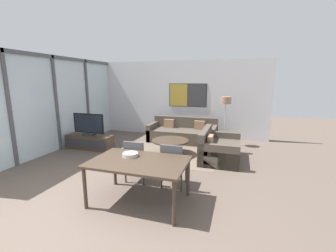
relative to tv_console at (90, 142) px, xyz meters
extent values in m
plane|color=brown|center=(2.01, -3.20, -0.22)|extent=(24.00, 24.00, 0.00)
cube|color=silver|center=(2.01, 2.59, 1.18)|extent=(6.76, 0.06, 2.80)
cube|color=#2D2D33|center=(2.49, 2.55, 1.33)|extent=(1.42, 0.01, 0.86)
cube|color=#B29333|center=(2.14, 2.54, 1.33)|extent=(0.67, 0.02, 0.82)
cube|color=#38383D|center=(2.84, 2.54, 1.33)|extent=(0.67, 0.02, 0.82)
cube|color=silver|center=(-0.88, -0.31, 1.18)|extent=(0.02, 5.79, 2.80)
cube|color=#515156|center=(-0.85, -0.31, 2.53)|extent=(0.07, 5.79, 0.10)
cube|color=#515156|center=(-0.85, -1.75, 1.18)|extent=(0.07, 0.08, 2.80)
cube|color=#515156|center=(-0.85, -0.31, 1.18)|extent=(0.07, 0.08, 2.80)
cube|color=#515156|center=(-0.85, 1.14, 1.18)|extent=(0.07, 0.08, 2.80)
cube|color=#706051|center=(2.52, 0.27, -0.21)|extent=(2.70, 1.98, 0.01)
cube|color=#423326|center=(0.00, 0.00, 0.00)|extent=(1.50, 0.41, 0.44)
cube|color=#2D2D33|center=(0.00, -0.21, 0.00)|extent=(1.38, 0.01, 0.24)
cube|color=#2D2D33|center=(0.00, 0.00, 0.24)|extent=(0.36, 0.20, 0.05)
cube|color=#2D2D33|center=(0.00, 0.00, 0.31)|extent=(0.06, 0.03, 0.08)
cube|color=black|center=(0.00, 0.00, 0.59)|extent=(1.03, 0.04, 0.60)
cube|color=black|center=(0.00, -0.02, 0.59)|extent=(0.96, 0.01, 0.54)
cube|color=#51473D|center=(2.52, 1.68, -0.01)|extent=(2.30, 0.99, 0.42)
cube|color=#51473D|center=(2.52, 2.10, 0.19)|extent=(2.30, 0.16, 0.81)
cube|color=#51473D|center=(1.44, 1.68, 0.08)|extent=(0.14, 0.99, 0.60)
cube|color=#51473D|center=(3.60, 1.68, 0.08)|extent=(0.14, 0.99, 0.60)
cube|color=#9E7556|center=(1.97, 1.92, 0.35)|extent=(0.36, 0.12, 0.30)
cube|color=#9E7556|center=(3.08, 1.92, 0.35)|extent=(0.36, 0.12, 0.30)
cube|color=#51473D|center=(3.93, 0.25, -0.01)|extent=(0.99, 1.52, 0.42)
cube|color=#51473D|center=(3.52, 0.25, 0.19)|extent=(0.16, 1.52, 0.81)
cube|color=#51473D|center=(3.93, -0.44, 0.08)|extent=(0.99, 0.14, 0.60)
cube|color=#51473D|center=(3.93, 0.94, 0.08)|extent=(0.99, 0.14, 0.60)
cube|color=#9E7556|center=(3.70, -0.09, 0.35)|extent=(0.12, 0.36, 0.30)
cylinder|color=#423326|center=(2.52, 0.27, -0.20)|extent=(0.47, 0.47, 0.03)
cylinder|color=#423326|center=(2.52, 0.27, -0.03)|extent=(0.19, 0.19, 0.38)
cylinder|color=#423326|center=(2.52, 0.27, 0.18)|extent=(1.05, 1.05, 0.04)
cube|color=#423326|center=(2.78, -2.37, 0.51)|extent=(1.63, 1.05, 0.04)
cylinder|color=#423326|center=(2.02, -2.84, 0.14)|extent=(0.06, 0.06, 0.71)
cylinder|color=#423326|center=(3.53, -2.84, 0.14)|extent=(0.06, 0.06, 0.71)
cylinder|color=#423326|center=(2.02, -1.91, 0.14)|extent=(0.06, 0.06, 0.71)
cylinder|color=#423326|center=(3.53, -1.91, 0.14)|extent=(0.06, 0.06, 0.71)
cube|color=#4C4C51|center=(2.38, -1.57, 0.22)|extent=(0.46, 0.46, 0.06)
cube|color=#4C4C51|center=(2.38, -1.78, 0.46)|extent=(0.42, 0.05, 0.42)
cylinder|color=#423326|center=(2.18, -1.77, -0.01)|extent=(0.04, 0.04, 0.41)
cylinder|color=#423326|center=(2.58, -1.77, -0.01)|extent=(0.04, 0.04, 0.41)
cylinder|color=#423326|center=(2.18, -1.37, -0.01)|extent=(0.04, 0.04, 0.41)
cylinder|color=#423326|center=(2.58, -1.37, -0.01)|extent=(0.04, 0.04, 0.41)
cube|color=#4C4C51|center=(3.17, -1.58, 0.22)|extent=(0.46, 0.46, 0.06)
cube|color=#4C4C51|center=(3.17, -1.78, 0.46)|extent=(0.42, 0.05, 0.42)
cylinder|color=#423326|center=(2.97, -1.78, -0.01)|extent=(0.04, 0.04, 0.41)
cylinder|color=#423326|center=(3.37, -1.78, -0.01)|extent=(0.04, 0.04, 0.41)
cylinder|color=#423326|center=(2.97, -1.38, -0.01)|extent=(0.04, 0.04, 0.41)
cylinder|color=#423326|center=(3.37, -1.38, -0.01)|extent=(0.04, 0.04, 0.41)
cylinder|color=#B7B2A8|center=(2.54, -2.22, 0.56)|extent=(0.28, 0.28, 0.07)
torus|color=#B7B2A8|center=(2.54, -2.22, 0.59)|extent=(0.28, 0.28, 0.02)
cylinder|color=#2D2D33|center=(3.93, 1.69, -0.21)|extent=(0.28, 0.28, 0.02)
cylinder|color=#B7B7BC|center=(3.93, 1.69, 0.47)|extent=(0.03, 0.03, 1.34)
cylinder|color=#9E7556|center=(3.93, 1.69, 1.25)|extent=(0.33, 0.33, 0.22)
camera|label=1|loc=(4.34, -5.64, 1.85)|focal=24.00mm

